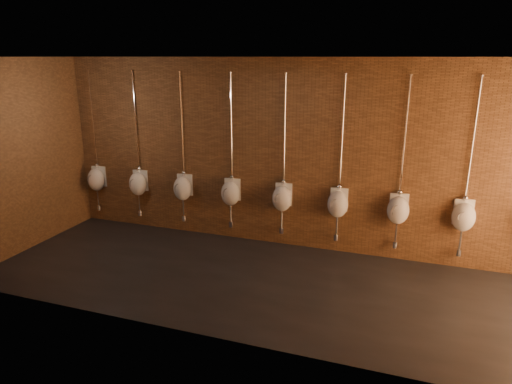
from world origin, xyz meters
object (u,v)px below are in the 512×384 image
urinal_0 (96,179)px  urinal_4 (282,197)px  urinal_1 (138,183)px  urinal_2 (183,187)px  urinal_5 (338,203)px  urinal_6 (398,209)px  urinal_7 (464,216)px  urinal_3 (231,192)px

urinal_0 → urinal_4: same height
urinal_1 → urinal_4: same height
urinal_2 → urinal_1: bearing=180.0°
urinal_0 → urinal_1: bearing=0.0°
urinal_4 → urinal_5: bearing=0.0°
urinal_5 → urinal_6: bearing=0.0°
urinal_0 → urinal_2: (1.90, 0.00, 0.00)m
urinal_1 → urinal_7: 5.70m
urinal_2 → urinal_7: 4.75m
urinal_0 → urinal_7: size_ratio=1.00×
urinal_2 → urinal_3: size_ratio=1.00×
urinal_0 → urinal_7: (6.64, 0.00, 0.00)m
urinal_0 → urinal_1: (0.95, 0.00, 0.00)m
urinal_2 → urinal_4: same height
urinal_1 → urinal_2: bearing=0.0°
urinal_2 → urinal_3: 0.95m
urinal_2 → urinal_6: bearing=0.0°
urinal_2 → urinal_5: (2.85, 0.00, 0.00)m
urinal_3 → urinal_6: same height
urinal_1 → urinal_6: size_ratio=1.00×
urinal_2 → urinal_7: (4.75, 0.00, 0.00)m
urinal_1 → urinal_2: same height
urinal_5 → urinal_0: bearing=180.0°
urinal_1 → urinal_5: bearing=0.0°
urinal_7 → urinal_5: bearing=180.0°
urinal_0 → urinal_5: bearing=0.0°
urinal_3 → urinal_6: size_ratio=1.00×
urinal_7 → urinal_0: bearing=180.0°
urinal_1 → urinal_2: size_ratio=1.00×
urinal_7 → urinal_6: bearing=180.0°
urinal_1 → urinal_5: same height
urinal_5 → urinal_6: same height
urinal_2 → urinal_5: bearing=0.0°
urinal_4 → urinal_7: size_ratio=1.00×
urinal_1 → urinal_3: size_ratio=1.00×
urinal_2 → urinal_6: size_ratio=1.00×
urinal_1 → urinal_7: size_ratio=1.00×
urinal_5 → urinal_2: bearing=180.0°
urinal_5 → urinal_6: (0.95, 0.00, 0.00)m
urinal_5 → urinal_1: bearing=180.0°
urinal_1 → urinal_7: bearing=0.0°
urinal_2 → urinal_5: 2.85m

